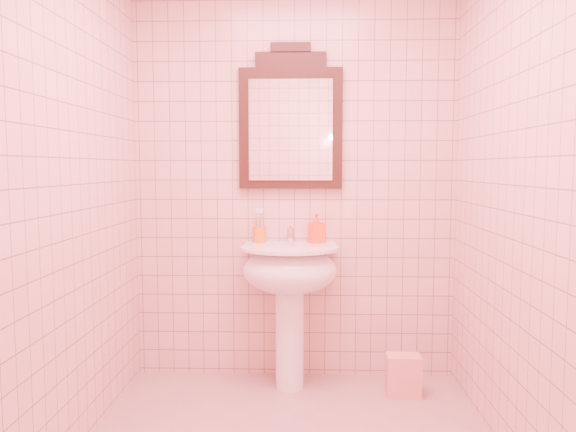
{
  "coord_description": "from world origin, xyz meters",
  "views": [
    {
      "loc": [
        0.07,
        -2.41,
        1.33
      ],
      "look_at": [
        -0.02,
        0.55,
        1.07
      ],
      "focal_mm": 35.0,
      "sensor_mm": 36.0,
      "label": 1
    }
  ],
  "objects_px": {
    "towel": "(403,375)",
    "pedestal_sink": "(290,280)",
    "mirror": "(291,122)",
    "toothbrush_cup": "(259,234)",
    "soap_dispenser": "(316,228)"
  },
  "relations": [
    {
      "from": "towel",
      "to": "pedestal_sink",
      "type": "bearing_deg",
      "value": 172.17
    },
    {
      "from": "pedestal_sink",
      "to": "mirror",
      "type": "height_order",
      "value": "mirror"
    },
    {
      "from": "towel",
      "to": "mirror",
      "type": "bearing_deg",
      "value": 156.28
    },
    {
      "from": "soap_dispenser",
      "to": "pedestal_sink",
      "type": "bearing_deg",
      "value": -161.96
    },
    {
      "from": "pedestal_sink",
      "to": "toothbrush_cup",
      "type": "distance_m",
      "value": 0.36
    },
    {
      "from": "pedestal_sink",
      "to": "towel",
      "type": "relative_size",
      "value": 3.6
    },
    {
      "from": "pedestal_sink",
      "to": "mirror",
      "type": "relative_size",
      "value": 0.98
    },
    {
      "from": "mirror",
      "to": "toothbrush_cup",
      "type": "xyz_separation_m",
      "value": [
        -0.19,
        -0.04,
        -0.69
      ]
    },
    {
      "from": "toothbrush_cup",
      "to": "towel",
      "type": "relative_size",
      "value": 0.78
    },
    {
      "from": "mirror",
      "to": "soap_dispenser",
      "type": "xyz_separation_m",
      "value": [
        0.16,
        -0.05,
        -0.65
      ]
    },
    {
      "from": "mirror",
      "to": "soap_dispenser",
      "type": "bearing_deg",
      "value": -18.15
    },
    {
      "from": "mirror",
      "to": "toothbrush_cup",
      "type": "bearing_deg",
      "value": -167.81
    },
    {
      "from": "mirror",
      "to": "towel",
      "type": "xyz_separation_m",
      "value": [
        0.67,
        -0.29,
        -1.49
      ]
    },
    {
      "from": "toothbrush_cup",
      "to": "pedestal_sink",
      "type": "bearing_deg",
      "value": -39.65
    },
    {
      "from": "mirror",
      "to": "towel",
      "type": "relative_size",
      "value": 3.69
    }
  ]
}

